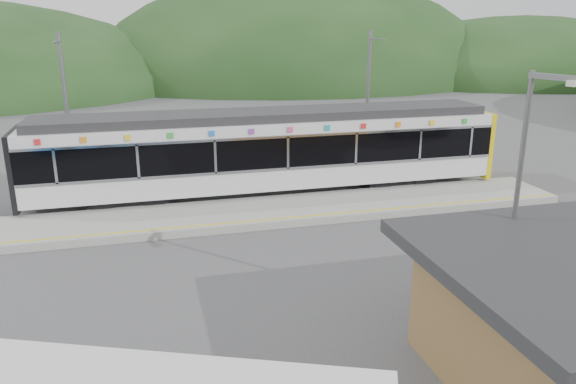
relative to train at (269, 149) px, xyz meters
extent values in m
plane|color=#4C4C4F|center=(-1.38, -6.00, -2.06)|extent=(120.00, 120.00, 0.00)
ellipsoid|color=#1E3D19|center=(14.62, 48.00, -2.06)|extent=(52.00, 39.00, 26.00)
ellipsoid|color=#1E3D19|center=(43.62, 42.00, -2.06)|extent=(44.00, 33.00, 16.00)
cube|color=#9E9E99|center=(-1.38, -2.70, -1.91)|extent=(26.00, 3.20, 0.30)
cube|color=yellow|center=(-1.38, -4.00, -1.76)|extent=(26.00, 0.10, 0.01)
cube|color=black|center=(-6.02, 0.00, -1.76)|extent=(3.20, 2.20, 0.56)
cube|color=black|center=(5.98, 0.00, -1.76)|extent=(3.20, 2.20, 0.56)
cube|color=silver|center=(-0.02, 0.00, -1.02)|extent=(20.00, 2.90, 0.92)
cube|color=black|center=(-0.02, 0.00, 0.16)|extent=(20.00, 2.96, 1.45)
cube|color=silver|center=(-0.02, -1.50, -0.51)|extent=(20.00, 0.05, 0.10)
cube|color=silver|center=(-0.02, -1.50, 0.84)|extent=(20.00, 0.05, 0.10)
cube|color=silver|center=(-0.02, 0.00, 1.11)|extent=(20.00, 2.90, 0.45)
cube|color=#2D2D30|center=(-0.02, 0.00, 1.52)|extent=(19.40, 2.50, 0.36)
cube|color=yellow|center=(10.10, 0.00, -0.16)|extent=(0.24, 2.92, 3.00)
cube|color=black|center=(-10.12, 0.00, -0.16)|extent=(0.20, 2.92, 3.00)
cube|color=silver|center=(-8.52, -1.50, 0.16)|extent=(0.10, 0.05, 1.35)
cube|color=silver|center=(-5.52, -1.50, 0.16)|extent=(0.10, 0.05, 1.35)
cube|color=silver|center=(-2.52, -1.50, 0.16)|extent=(0.10, 0.05, 1.35)
cube|color=silver|center=(0.48, -1.50, 0.16)|extent=(0.10, 0.05, 1.35)
cube|color=silver|center=(3.48, -1.50, 0.16)|extent=(0.10, 0.05, 1.35)
cube|color=silver|center=(6.48, -1.50, 0.16)|extent=(0.10, 0.05, 1.35)
cube|color=silver|center=(8.98, -1.50, 0.16)|extent=(0.10, 0.05, 1.35)
cube|color=red|center=(-9.02, -1.49, 1.12)|extent=(0.22, 0.04, 0.22)
cube|color=orange|center=(-7.42, -1.49, 1.12)|extent=(0.22, 0.04, 0.22)
cube|color=yellow|center=(-5.82, -1.49, 1.12)|extent=(0.22, 0.04, 0.22)
cube|color=green|center=(-4.22, -1.49, 1.12)|extent=(0.22, 0.04, 0.22)
cube|color=blue|center=(-2.62, -1.49, 1.12)|extent=(0.22, 0.04, 0.22)
cube|color=purple|center=(-1.02, -1.49, 1.12)|extent=(0.22, 0.04, 0.22)
cube|color=#E54C8C|center=(0.58, -1.49, 1.12)|extent=(0.22, 0.04, 0.22)
cube|color=#19A5A5|center=(2.18, -1.49, 1.12)|extent=(0.22, 0.04, 0.22)
cube|color=red|center=(3.78, -1.49, 1.12)|extent=(0.22, 0.04, 0.22)
cube|color=orange|center=(5.38, -1.49, 1.12)|extent=(0.22, 0.04, 0.22)
cube|color=yellow|center=(6.98, -1.49, 1.12)|extent=(0.22, 0.04, 0.22)
cube|color=green|center=(8.58, -1.49, 1.12)|extent=(0.22, 0.04, 0.22)
cylinder|color=slate|center=(-8.38, 2.60, 1.44)|extent=(0.18, 0.18, 7.00)
cube|color=slate|center=(-8.38, 1.80, 4.54)|extent=(0.08, 1.80, 0.08)
cylinder|color=slate|center=(5.62, 2.60, 1.44)|extent=(0.18, 0.18, 7.00)
cube|color=slate|center=(5.62, 1.80, 4.54)|extent=(0.08, 1.80, 0.08)
cylinder|color=slate|center=(3.08, -12.66, 1.15)|extent=(0.12, 0.12, 6.43)
cube|color=slate|center=(3.08, -13.14, 4.26)|extent=(0.49, 1.05, 0.12)
cube|color=silver|center=(3.08, -13.62, 4.17)|extent=(0.39, 0.29, 0.12)
camera|label=1|loc=(-5.21, -23.33, 5.43)|focal=35.00mm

